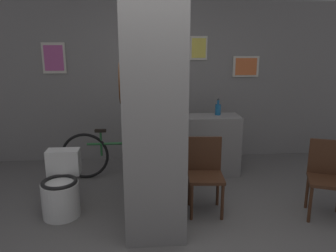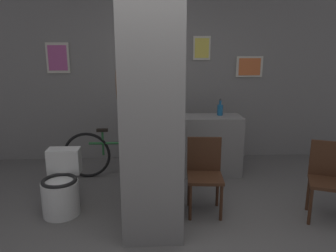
% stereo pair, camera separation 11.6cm
% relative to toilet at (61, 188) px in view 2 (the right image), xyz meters
% --- Properties ---
extents(ground_plane, '(14.00, 14.00, 0.00)m').
position_rel_toilet_xyz_m(ground_plane, '(1.18, -0.76, -0.30)').
color(ground_plane, '#5B5956').
extents(wall_back, '(8.00, 0.09, 2.60)m').
position_rel_toilet_xyz_m(wall_back, '(1.18, 1.87, 1.01)').
color(wall_back, gray).
rests_on(wall_back, ground_plane).
extents(pillar_center, '(0.63, 1.27, 2.60)m').
position_rel_toilet_xyz_m(pillar_center, '(1.05, -0.12, 1.00)').
color(pillar_center, gray).
rests_on(pillar_center, ground_plane).
extents(counter_shelf, '(1.12, 0.44, 0.89)m').
position_rel_toilet_xyz_m(counter_shelf, '(1.82, 1.07, 0.15)').
color(counter_shelf, gray).
rests_on(counter_shelf, ground_plane).
extents(toilet, '(0.42, 0.58, 0.71)m').
position_rel_toilet_xyz_m(toilet, '(0.00, 0.00, 0.00)').
color(toilet, silver).
rests_on(toilet, ground_plane).
extents(chair_near_pillar, '(0.43, 0.43, 0.86)m').
position_rel_toilet_xyz_m(chair_near_pillar, '(1.66, -0.05, 0.19)').
color(chair_near_pillar, '#422616').
rests_on(chair_near_pillar, ground_plane).
extents(chair_by_doorway, '(0.52, 0.52, 0.86)m').
position_rel_toilet_xyz_m(chair_by_doorway, '(3.00, -0.28, 0.19)').
color(chair_by_doorway, '#422616').
rests_on(chair_by_doorway, ground_plane).
extents(bicycle, '(1.64, 0.42, 0.73)m').
position_rel_toilet_xyz_m(bicycle, '(0.59, 1.02, 0.06)').
color(bicycle, black).
rests_on(bicycle, ground_plane).
extents(bottle_tall, '(0.08, 0.08, 0.25)m').
position_rel_toilet_xyz_m(bottle_tall, '(2.07, 1.13, 0.68)').
color(bottle_tall, '#19598C').
rests_on(bottle_tall, counter_shelf).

